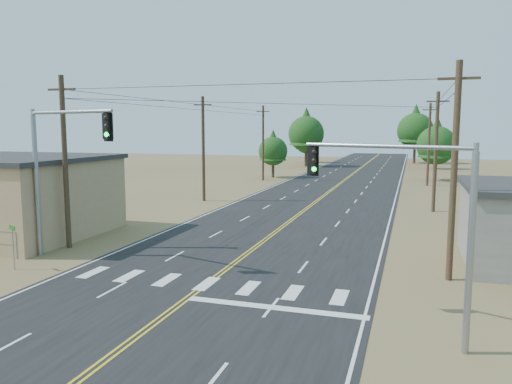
% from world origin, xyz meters
% --- Properties ---
extents(ground, '(220.00, 220.00, 0.00)m').
position_xyz_m(ground, '(0.00, 0.00, 0.00)').
color(ground, olive).
rests_on(ground, ground).
extents(road, '(15.00, 200.00, 0.02)m').
position_xyz_m(road, '(0.00, 30.00, 0.01)').
color(road, black).
rests_on(road, ground).
extents(utility_pole_left_near, '(1.80, 0.30, 10.00)m').
position_xyz_m(utility_pole_left_near, '(-10.50, 12.00, 5.12)').
color(utility_pole_left_near, '#4C3826').
rests_on(utility_pole_left_near, ground).
extents(utility_pole_left_mid, '(1.80, 0.30, 10.00)m').
position_xyz_m(utility_pole_left_mid, '(-10.50, 32.00, 5.12)').
color(utility_pole_left_mid, '#4C3826').
rests_on(utility_pole_left_mid, ground).
extents(utility_pole_left_far, '(1.80, 0.30, 10.00)m').
position_xyz_m(utility_pole_left_far, '(-10.50, 52.00, 5.12)').
color(utility_pole_left_far, '#4C3826').
rests_on(utility_pole_left_far, ground).
extents(utility_pole_right_near, '(1.80, 0.30, 10.00)m').
position_xyz_m(utility_pole_right_near, '(10.50, 12.00, 5.12)').
color(utility_pole_right_near, '#4C3826').
rests_on(utility_pole_right_near, ground).
extents(utility_pole_right_mid, '(1.80, 0.30, 10.00)m').
position_xyz_m(utility_pole_right_mid, '(10.50, 32.00, 5.12)').
color(utility_pole_right_mid, '#4C3826').
rests_on(utility_pole_right_mid, ground).
extents(utility_pole_right_far, '(1.80, 0.30, 10.00)m').
position_xyz_m(utility_pole_right_far, '(10.50, 52.00, 5.12)').
color(utility_pole_right_far, '#4C3826').
rests_on(utility_pole_right_far, ground).
extents(signal_mast_left, '(6.17, 2.05, 8.04)m').
position_xyz_m(signal_mast_left, '(-9.08, 9.50, 5.41)').
color(signal_mast_left, gray).
rests_on(signal_mast_left, ground).
extents(signal_mast_right, '(5.72, 2.49, 6.59)m').
position_xyz_m(signal_mast_right, '(8.82, 4.68, 4.51)').
color(signal_mast_right, gray).
rests_on(signal_mast_right, ground).
extents(street_sign, '(0.61, 0.30, 2.24)m').
position_xyz_m(street_sign, '(-10.06, 7.28, 1.50)').
color(street_sign, gray).
rests_on(street_sign, ground).
extents(tree_left_near, '(4.10, 4.10, 6.84)m').
position_xyz_m(tree_left_near, '(-10.29, 56.28, 4.18)').
color(tree_left_near, '#3F2D1E').
rests_on(tree_left_near, ground).
extents(tree_left_mid, '(6.49, 6.49, 10.82)m').
position_xyz_m(tree_left_mid, '(-10.03, 77.92, 6.62)').
color(tree_left_mid, '#3F2D1E').
rests_on(tree_left_mid, ground).
extents(tree_left_far, '(4.42, 4.42, 7.36)m').
position_xyz_m(tree_left_far, '(-12.18, 88.31, 4.50)').
color(tree_left_far, '#3F2D1E').
rests_on(tree_left_far, ground).
extents(tree_right_near, '(5.15, 5.15, 8.58)m').
position_xyz_m(tree_right_near, '(11.66, 58.60, 5.25)').
color(tree_right_near, '#3F2D1E').
rests_on(tree_right_near, ground).
extents(tree_right_mid, '(4.18, 4.18, 6.96)m').
position_xyz_m(tree_right_mid, '(12.30, 78.85, 4.25)').
color(tree_right_mid, '#3F2D1E').
rests_on(tree_right_mid, ground).
extents(tree_right_far, '(7.06, 7.06, 11.77)m').
position_xyz_m(tree_right_far, '(9.00, 92.57, 7.20)').
color(tree_right_far, '#3F2D1E').
rests_on(tree_right_far, ground).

